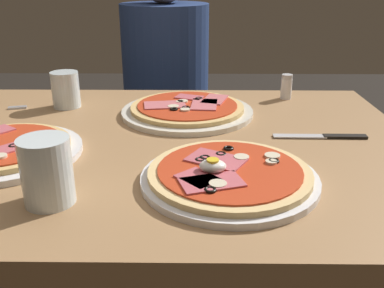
{
  "coord_description": "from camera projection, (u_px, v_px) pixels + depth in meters",
  "views": [
    {
      "loc": [
        0.1,
        -0.83,
        1.09
      ],
      "look_at": [
        0.09,
        -0.09,
        0.79
      ],
      "focal_mm": 40.52,
      "sensor_mm": 36.0,
      "label": 1
    }
  ],
  "objects": [
    {
      "name": "knife",
      "position": [
        327.0,
        136.0,
        0.91
      ],
      "size": [
        0.2,
        0.02,
        0.01
      ],
      "color": "silver",
      "rests_on": "dining_table"
    },
    {
      "name": "diner_person",
      "position": [
        167.0,
        116.0,
        1.69
      ],
      "size": [
        0.32,
        0.32,
        1.18
      ],
      "rotation": [
        0.0,
        0.0,
        3.14
      ],
      "color": "black",
      "rests_on": "ground"
    },
    {
      "name": "water_glass_near",
      "position": [
        66.0,
        92.0,
        1.1
      ],
      "size": [
        0.07,
        0.07,
        0.09
      ],
      "color": "silver",
      "rests_on": "dining_table"
    },
    {
      "name": "pizza_foreground",
      "position": [
        229.0,
        175.0,
        0.71
      ],
      "size": [
        0.29,
        0.29,
        0.05
      ],
      "color": "white",
      "rests_on": "dining_table"
    },
    {
      "name": "salt_shaker",
      "position": [
        286.0,
        87.0,
        1.17
      ],
      "size": [
        0.03,
        0.03,
        0.07
      ],
      "color": "white",
      "rests_on": "dining_table"
    },
    {
      "name": "water_glass_far",
      "position": [
        47.0,
        175.0,
        0.64
      ],
      "size": [
        0.08,
        0.08,
        0.1
      ],
      "color": "silver",
      "rests_on": "dining_table"
    },
    {
      "name": "pizza_across_right",
      "position": [
        187.0,
        110.0,
        1.05
      ],
      "size": [
        0.32,
        0.32,
        0.03
      ],
      "color": "silver",
      "rests_on": "dining_table"
    },
    {
      "name": "pizza_across_left",
      "position": [
        5.0,
        149.0,
        0.82
      ],
      "size": [
        0.29,
        0.29,
        0.03
      ],
      "color": "white",
      "rests_on": "dining_table"
    },
    {
      "name": "dining_table",
      "position": [
        149.0,
        195.0,
        0.94
      ],
      "size": [
        1.12,
        0.81,
        0.76
      ],
      "color": "#9E754C",
      "rests_on": "ground"
    }
  ]
}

